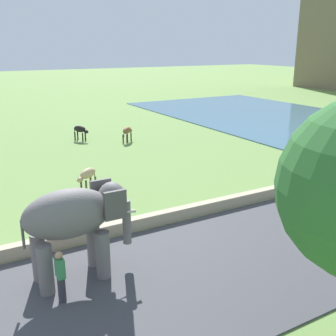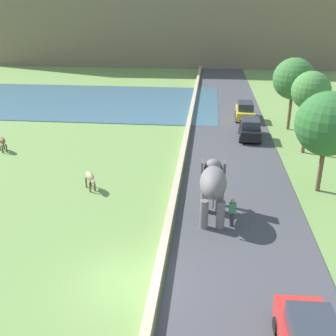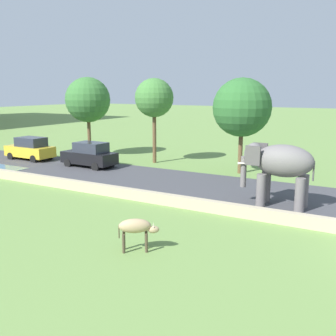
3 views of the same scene
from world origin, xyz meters
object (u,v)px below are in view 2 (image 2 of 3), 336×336
elephant (213,184)px  cow_tan (90,177)px  cow_brown (2,141)px  car_black (250,129)px  person_beside_elephant (232,212)px  car_yellow (245,111)px

elephant → cow_tan: bearing=159.5°
cow_brown → car_black: bearing=14.8°
cow_tan → cow_brown: (-8.83, 6.09, 0.00)m
elephant → cow_tan: (-7.53, 2.82, -1.20)m
person_beside_elephant → car_yellow: 21.00m
person_beside_elephant → car_black: size_ratio=0.40×
elephant → car_black: (3.15, 14.06, -1.14)m
car_yellow → elephant: bearing=-98.9°
car_black → cow_tan: (-10.68, -11.24, -0.06)m
car_black → cow_brown: bearing=-165.2°
car_black → cow_tan: bearing=-133.5°
person_beside_elephant → car_yellow: car_yellow is taller
cow_tan → person_beside_elephant: bearing=-23.0°
person_beside_elephant → cow_brown: 19.94m
elephant → cow_brown: (-16.36, 8.91, -1.20)m
car_black → car_yellow: (0.00, 6.01, 0.00)m
person_beside_elephant → car_yellow: (2.11, 20.89, 0.03)m
elephant → cow_brown: bearing=151.4°
person_beside_elephant → elephant: bearing=141.5°
elephant → cow_tan: size_ratio=2.60×
car_black → cow_tan: 15.51m
car_yellow → cow_tan: size_ratio=3.02×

